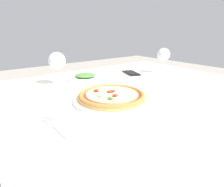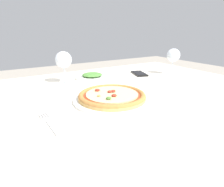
{
  "view_description": "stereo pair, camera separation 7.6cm",
  "coord_description": "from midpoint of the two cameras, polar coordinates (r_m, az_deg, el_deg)",
  "views": [
    {
      "loc": [
        -0.64,
        -0.61,
        1.03
      ],
      "look_at": [
        -0.2,
        -0.04,
        0.78
      ],
      "focal_mm": 30.0,
      "sensor_mm": 36.0,
      "label": 1
    },
    {
      "loc": [
        -0.58,
        -0.65,
        1.03
      ],
      "look_at": [
        -0.2,
        -0.04,
        0.78
      ],
      "focal_mm": 30.0,
      "sensor_mm": 36.0,
      "label": 2
    }
  ],
  "objects": [
    {
      "name": "dining_table",
      "position": [
        0.94,
        11.63,
        -3.75
      ],
      "size": [
        1.27,
        1.16,
        0.75
      ],
      "color": "brown",
      "rests_on": "ground_plane"
    },
    {
      "name": "pizza_plate",
      "position": [
        0.76,
        2.84,
        -0.99
      ],
      "size": [
        0.32,
        0.32,
        0.04
      ],
      "color": "white",
      "rests_on": "dining_table"
    },
    {
      "name": "fork",
      "position": [
        0.61,
        -15.21,
        -8.61
      ],
      "size": [
        0.03,
        0.17,
        0.0
      ],
      "color": "silver",
      "rests_on": "dining_table"
    },
    {
      "name": "wine_glass_far_left",
      "position": [
        1.01,
        -12.47,
        9.75
      ],
      "size": [
        0.09,
        0.09,
        0.17
      ],
      "color": "silver",
      "rests_on": "dining_table"
    },
    {
      "name": "wine_glass_far_right",
      "position": [
        1.27,
        19.86,
        10.69
      ],
      "size": [
        0.08,
        0.08,
        0.17
      ],
      "color": "silver",
      "rests_on": "dining_table"
    },
    {
      "name": "cell_phone",
      "position": [
        1.24,
        10.05,
        6.01
      ],
      "size": [
        0.11,
        0.16,
        0.01
      ],
      "color": "black",
      "rests_on": "dining_table"
    },
    {
      "name": "side_plate",
      "position": [
        1.13,
        -4.12,
        5.28
      ],
      "size": [
        0.21,
        0.21,
        0.03
      ],
      "color": "white",
      "rests_on": "dining_table"
    }
  ]
}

